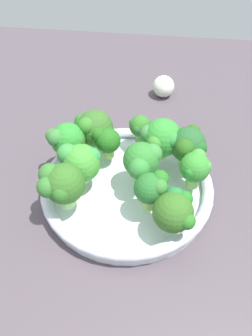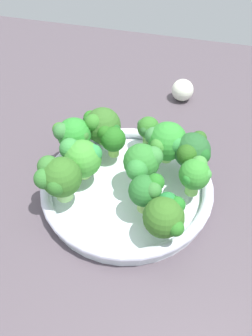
{
  "view_description": "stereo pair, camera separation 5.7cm",
  "coord_description": "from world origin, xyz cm",
  "px_view_note": "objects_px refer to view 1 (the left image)",
  "views": [
    {
      "loc": [
        -37.13,
        -4.72,
        47.11
      ],
      "look_at": [
        2.64,
        0.17,
        6.37
      ],
      "focal_mm": 37.8,
      "sensor_mm": 36.0,
      "label": 1
    },
    {
      "loc": [
        -36.04,
        -10.32,
        47.11
      ],
      "look_at": [
        2.64,
        0.17,
        6.37
      ],
      "focal_mm": 37.8,
      "sensor_mm": 36.0,
      "label": 2
    }
  ],
  "objects_px": {
    "broccoli_floret_10": "(140,127)",
    "broccoli_floret_4": "(152,188)",
    "broccoli_floret_1": "(174,211)",
    "garlic_bulb": "(164,86)",
    "broccoli_floret_2": "(80,161)",
    "broccoli_floret_6": "(195,167)",
    "broccoli_floret_8": "(67,140)",
    "broccoli_floret_11": "(188,145)",
    "broccoli_floret_3": "(142,161)",
    "broccoli_floret_5": "(107,140)",
    "broccoli_floret_7": "(93,127)",
    "broccoli_floret_0": "(61,184)",
    "broccoli_floret_9": "(161,138)",
    "bowl": "(126,187)"
  },
  "relations": [
    {
      "from": "broccoli_floret_4",
      "to": "broccoli_floret_1",
      "type": "bearing_deg",
      "value": -134.49
    },
    {
      "from": "broccoli_floret_2",
      "to": "broccoli_floret_5",
      "type": "distance_m",
      "value": 0.07
    },
    {
      "from": "broccoli_floret_0",
      "to": "broccoli_floret_1",
      "type": "height_order",
      "value": "broccoli_floret_0"
    },
    {
      "from": "broccoli_floret_8",
      "to": "broccoli_floret_10",
      "type": "relative_size",
      "value": 1.28
    },
    {
      "from": "broccoli_floret_0",
      "to": "broccoli_floret_3",
      "type": "xyz_separation_m",
      "value": [
        0.07,
        -0.12,
        -0.0
      ]
    },
    {
      "from": "broccoli_floret_1",
      "to": "broccoli_floret_2",
      "type": "xyz_separation_m",
      "value": [
        0.08,
        0.15,
        0.0
      ]
    },
    {
      "from": "broccoli_floret_0",
      "to": "broccoli_floret_4",
      "type": "xyz_separation_m",
      "value": [
        0.01,
        -0.13,
        -0.0
      ]
    },
    {
      "from": "broccoli_floret_2",
      "to": "broccoli_floret_8",
      "type": "bearing_deg",
      "value": 34.68
    },
    {
      "from": "broccoli_floret_1",
      "to": "broccoli_floret_5",
      "type": "relative_size",
      "value": 1.14
    },
    {
      "from": "broccoli_floret_6",
      "to": "broccoli_floret_2",
      "type": "bearing_deg",
      "value": 92.72
    },
    {
      "from": "broccoli_floret_10",
      "to": "broccoli_floret_4",
      "type": "bearing_deg",
      "value": -167.84
    },
    {
      "from": "broccoli_floret_1",
      "to": "broccoli_floret_11",
      "type": "bearing_deg",
      "value": -7.89
    },
    {
      "from": "broccoli_floret_10",
      "to": "broccoli_floret_11",
      "type": "xyz_separation_m",
      "value": [
        -0.05,
        -0.09,
        0.01
      ]
    },
    {
      "from": "broccoli_floret_0",
      "to": "broccoli_floret_6",
      "type": "relative_size",
      "value": 1.16
    },
    {
      "from": "broccoli_floret_7",
      "to": "broccoli_floret_10",
      "type": "xyz_separation_m",
      "value": [
        0.02,
        -0.08,
        -0.01
      ]
    },
    {
      "from": "broccoli_floret_1",
      "to": "broccoli_floret_7",
      "type": "xyz_separation_m",
      "value": [
        0.17,
        0.15,
        0.0
      ]
    },
    {
      "from": "broccoli_floret_1",
      "to": "garlic_bulb",
      "type": "height_order",
      "value": "broccoli_floret_1"
    },
    {
      "from": "bowl",
      "to": "broccoli_floret_11",
      "type": "relative_size",
      "value": 4.01
    },
    {
      "from": "broccoli_floret_4",
      "to": "broccoli_floret_5",
      "type": "distance_m",
      "value": 0.14
    },
    {
      "from": "broccoli_floret_6",
      "to": "broccoli_floret_11",
      "type": "height_order",
      "value": "broccoli_floret_11"
    },
    {
      "from": "broccoli_floret_2",
      "to": "broccoli_floret_4",
      "type": "height_order",
      "value": "broccoli_floret_2"
    },
    {
      "from": "broccoli_floret_0",
      "to": "broccoli_floret_9",
      "type": "bearing_deg",
      "value": -48.33
    },
    {
      "from": "broccoli_floret_6",
      "to": "broccoli_floret_11",
      "type": "bearing_deg",
      "value": 12.38
    },
    {
      "from": "broccoli_floret_4",
      "to": "broccoli_floret_10",
      "type": "relative_size",
      "value": 1.24
    },
    {
      "from": "broccoli_floret_7",
      "to": "broccoli_floret_6",
      "type": "bearing_deg",
      "value": -113.93
    },
    {
      "from": "broccoli_floret_3",
      "to": "broccoli_floret_11",
      "type": "height_order",
      "value": "same"
    },
    {
      "from": "broccoli_floret_1",
      "to": "broccoli_floret_6",
      "type": "bearing_deg",
      "value": -18.89
    },
    {
      "from": "broccoli_floret_7",
      "to": "garlic_bulb",
      "type": "height_order",
      "value": "broccoli_floret_7"
    },
    {
      "from": "broccoli_floret_6",
      "to": "broccoli_floret_8",
      "type": "distance_m",
      "value": 0.22
    },
    {
      "from": "broccoli_floret_7",
      "to": "broccoli_floret_9",
      "type": "bearing_deg",
      "value": -98.24
    },
    {
      "from": "broccoli_floret_7",
      "to": "garlic_bulb",
      "type": "relative_size",
      "value": 1.44
    },
    {
      "from": "broccoli_floret_10",
      "to": "broccoli_floret_11",
      "type": "relative_size",
      "value": 0.76
    },
    {
      "from": "broccoli_floret_6",
      "to": "broccoli_floret_3",
      "type": "bearing_deg",
      "value": 89.63
    },
    {
      "from": "bowl",
      "to": "broccoli_floret_8",
      "type": "bearing_deg",
      "value": 67.94
    },
    {
      "from": "broccoli_floret_6",
      "to": "broccoli_floret_8",
      "type": "bearing_deg",
      "value": 79.65
    },
    {
      "from": "broccoli_floret_5",
      "to": "garlic_bulb",
      "type": "distance_m",
      "value": 0.27
    },
    {
      "from": "garlic_bulb",
      "to": "broccoli_floret_5",
      "type": "bearing_deg",
      "value": 160.47
    },
    {
      "from": "broccoli_floret_0",
      "to": "broccoli_floret_7",
      "type": "bearing_deg",
      "value": -7.8
    },
    {
      "from": "broccoli_floret_4",
      "to": "garlic_bulb",
      "type": "distance_m",
      "value": 0.36
    },
    {
      "from": "broccoli_floret_0",
      "to": "broccoli_floret_9",
      "type": "xyz_separation_m",
      "value": [
        0.13,
        -0.14,
        -0.0
      ]
    },
    {
      "from": "garlic_bulb",
      "to": "broccoli_floret_11",
      "type": "bearing_deg",
      "value": -168.95
    },
    {
      "from": "broccoli_floret_3",
      "to": "broccoli_floret_6",
      "type": "distance_m",
      "value": 0.08
    },
    {
      "from": "broccoli_floret_2",
      "to": "broccoli_floret_11",
      "type": "bearing_deg",
      "value": -71.3
    },
    {
      "from": "broccoli_floret_3",
      "to": "broccoli_floret_9",
      "type": "bearing_deg",
      "value": -24.33
    },
    {
      "from": "broccoli_floret_0",
      "to": "broccoli_floret_2",
      "type": "bearing_deg",
      "value": -15.36
    },
    {
      "from": "broccoli_floret_0",
      "to": "broccoli_floret_7",
      "type": "xyz_separation_m",
      "value": [
        0.14,
        -0.02,
        -0.01
      ]
    },
    {
      "from": "broccoli_floret_4",
      "to": "broccoli_floret_7",
      "type": "xyz_separation_m",
      "value": [
        0.13,
        0.11,
        -0.0
      ]
    },
    {
      "from": "broccoli_floret_2",
      "to": "broccoli_floret_7",
      "type": "relative_size",
      "value": 0.99
    },
    {
      "from": "broccoli_floret_7",
      "to": "broccoli_floret_11",
      "type": "distance_m",
      "value": 0.17
    },
    {
      "from": "broccoli_floret_3",
      "to": "garlic_bulb",
      "type": "distance_m",
      "value": 0.31
    }
  ]
}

